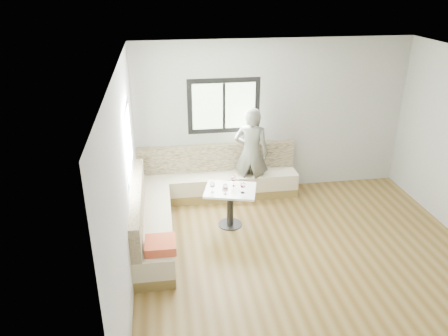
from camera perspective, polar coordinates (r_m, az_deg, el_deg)
The scene contains 9 objects.
room at distance 5.87m, azimuth 11.47°, elevation -0.42°, with size 5.01×5.01×2.81m.
banquette at distance 7.42m, azimuth -4.29°, elevation -3.85°, with size 2.90×2.80×0.95m.
table at distance 7.03m, azimuth 0.82°, elevation -3.99°, with size 0.93×0.81×0.66m.
person at distance 7.83m, azimuth 3.58°, elevation 1.92°, with size 0.62×0.41×1.70m, color #626259.
olive_ramekin at distance 6.94m, azimuth 0.13°, elevation -2.66°, with size 0.09×0.09×0.04m.
wine_glass_a at distance 6.80m, azimuth -1.53°, elevation -2.25°, with size 0.08×0.08×0.18m.
wine_glass_b at distance 6.75m, azimuth 0.18°, elevation -2.46°, with size 0.08×0.08×0.18m.
wine_glass_c at distance 6.79m, azimuth 2.49°, elevation -2.30°, with size 0.08×0.08×0.18m.
wine_glass_d at distance 7.00m, azimuth 1.28°, elevation -1.43°, with size 0.08×0.08×0.18m.
Camera 1 is at (-2.01, -4.93, 3.80)m, focal length 35.00 mm.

